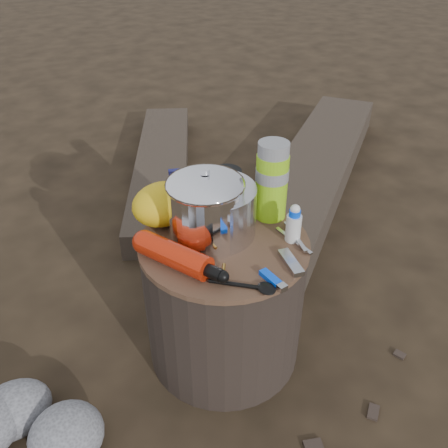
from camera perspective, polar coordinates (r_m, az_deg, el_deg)
ground at (r=1.56m, az=-0.00°, el=-14.72°), size 60.00×60.00×0.00m
stump at (r=1.41m, az=-0.00°, el=-9.05°), size 0.46×0.46×0.42m
log_main at (r=2.36m, az=10.57°, el=5.77°), size 1.72×1.30×0.16m
log_small at (r=2.46m, az=-7.46°, el=6.79°), size 0.92×1.31×0.11m
foil_windscreen at (r=1.27m, az=-1.31°, el=1.59°), size 0.23×0.23×0.14m
camping_pot at (r=1.23m, az=-2.21°, el=2.03°), size 0.20×0.20×0.20m
fuel_bottle at (r=1.18m, az=-5.98°, el=-3.78°), size 0.16×0.27×0.06m
thermos at (r=1.33m, az=5.76°, el=5.16°), size 0.09×0.09×0.23m
travel_mug at (r=1.38m, az=0.32°, el=4.14°), size 0.08×0.08×0.12m
stuff_sack at (r=1.33m, az=-7.40°, el=2.39°), size 0.18×0.14×0.12m
food_pouch at (r=1.38m, az=-4.41°, el=4.10°), size 0.10×0.06×0.13m
lighter at (r=1.15m, az=5.65°, el=-6.48°), size 0.02×0.08×0.02m
multitool at (r=1.20m, az=8.05°, el=-4.61°), size 0.06×0.11×0.01m
pot_grabber at (r=1.28m, az=8.36°, el=-1.88°), size 0.06×0.15×0.01m
spork at (r=1.13m, az=1.47°, el=-7.24°), size 0.13×0.14×0.01m
squeeze_bottle at (r=1.27m, az=8.39°, el=-0.10°), size 0.04×0.04×0.10m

